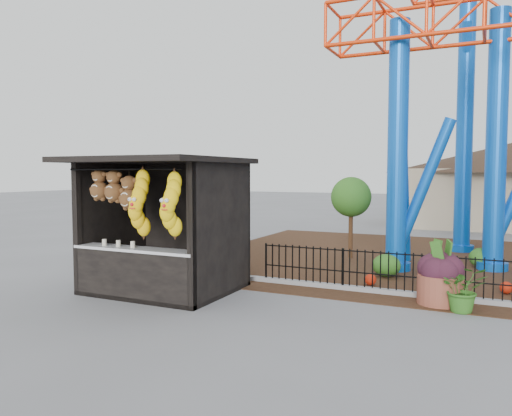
% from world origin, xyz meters
% --- Properties ---
extents(ground, '(120.00, 120.00, 0.00)m').
position_xyz_m(ground, '(0.00, 0.00, 0.00)').
color(ground, slate).
rests_on(ground, ground).
extents(mulch_bed, '(18.00, 12.00, 0.02)m').
position_xyz_m(mulch_bed, '(4.00, 8.00, 0.01)').
color(mulch_bed, '#331E11').
rests_on(mulch_bed, ground).
extents(curb, '(18.00, 0.18, 0.12)m').
position_xyz_m(curb, '(4.00, 3.00, 0.06)').
color(curb, gray).
rests_on(curb, ground).
extents(prize_booth, '(3.50, 3.40, 3.12)m').
position_xyz_m(prize_booth, '(-2.97, 0.91, 1.53)').
color(prize_booth, black).
rests_on(prize_booth, ground).
extents(terracotta_planter, '(1.01, 1.01, 0.64)m').
position_xyz_m(terracotta_planter, '(3.01, 2.61, 0.32)').
color(terracotta_planter, brown).
rests_on(terracotta_planter, ground).
extents(planter_foliage, '(0.70, 0.70, 0.64)m').
position_xyz_m(planter_foliage, '(3.01, 2.61, 0.96)').
color(planter_foliage, black).
rests_on(planter_foliage, terracotta_planter).
extents(potted_plant, '(1.02, 0.94, 0.94)m').
position_xyz_m(potted_plant, '(3.48, 2.18, 0.47)').
color(potted_plant, '#2D5E1B').
rests_on(potted_plant, ground).
extents(landscaping, '(8.68, 4.22, 0.60)m').
position_xyz_m(landscaping, '(4.44, 5.42, 0.28)').
color(landscaping, '#295A1A').
rests_on(landscaping, mulch_bed).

